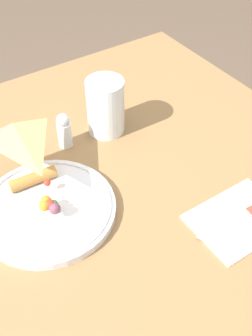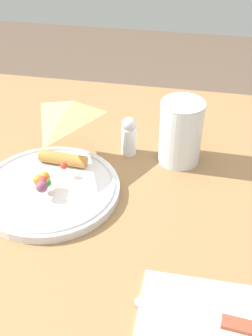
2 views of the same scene
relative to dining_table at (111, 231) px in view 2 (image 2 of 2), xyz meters
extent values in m
cube|color=olive|center=(0.00, 0.00, 0.09)|extent=(1.02, 0.89, 0.03)
cube|color=#4C3823|center=(0.46, -0.40, -0.27)|extent=(0.06, 0.06, 0.69)
cylinder|color=white|center=(0.11, 0.02, 0.11)|extent=(0.26, 0.26, 0.02)
torus|color=white|center=(0.11, 0.02, 0.12)|extent=(0.24, 0.24, 0.01)
pyramid|color=#E0B266|center=(0.11, 0.03, 0.13)|extent=(0.11, 0.15, 0.02)
cylinder|color=#C68942|center=(0.10, -0.05, 0.13)|extent=(0.09, 0.03, 0.02)
sphere|color=#7A4256|center=(0.10, 0.06, 0.14)|extent=(0.02, 0.02, 0.02)
sphere|color=#388433|center=(0.10, 0.04, 0.14)|extent=(0.01, 0.01, 0.01)
sphere|color=orange|center=(0.11, 0.03, 0.14)|extent=(0.02, 0.02, 0.02)
sphere|color=red|center=(0.09, -0.01, 0.14)|extent=(0.01, 0.01, 0.01)
sphere|color=orange|center=(0.12, 0.04, 0.14)|extent=(0.02, 0.02, 0.02)
sphere|color=red|center=(0.11, 0.04, 0.14)|extent=(0.02, 0.02, 0.02)
cylinder|color=white|center=(-0.11, -0.13, 0.17)|extent=(0.08, 0.08, 0.13)
cylinder|color=#B27F42|center=(-0.11, -0.13, 0.15)|extent=(0.07, 0.07, 0.09)
torus|color=white|center=(-0.11, -0.13, 0.23)|extent=(0.08, 0.08, 0.00)
cube|color=white|center=(-0.18, 0.23, 0.10)|extent=(0.18, 0.13, 0.00)
cube|color=#99422D|center=(-0.24, 0.24, 0.11)|extent=(0.07, 0.03, 0.01)
cube|color=silver|center=(-0.15, 0.23, 0.11)|extent=(0.11, 0.03, 0.00)
ellipsoid|color=silver|center=(-0.10, 0.23, 0.11)|extent=(0.02, 0.02, 0.00)
cylinder|color=white|center=(-0.01, -0.13, 0.13)|extent=(0.03, 0.03, 0.06)
sphere|color=silver|center=(-0.01, -0.13, 0.17)|extent=(0.03, 0.03, 0.03)
camera|label=1|loc=(0.26, 0.53, 0.72)|focal=45.00mm
camera|label=2|loc=(-0.14, 0.57, 0.60)|focal=45.00mm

